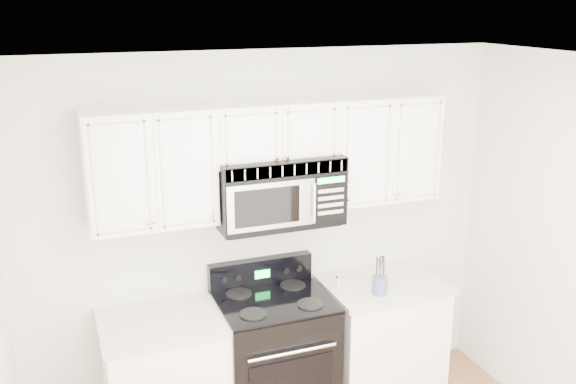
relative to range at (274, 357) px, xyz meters
name	(u,v)px	position (x,y,z in m)	size (l,w,h in m)	color
room	(385,352)	(0.06, -1.43, 0.82)	(3.51, 3.51, 2.61)	brown
base_cabinet_left	(170,384)	(-0.74, 0.01, -0.06)	(0.86, 0.65, 0.92)	white
base_cabinet_right	(380,341)	(0.86, 0.01, -0.06)	(0.86, 0.65, 0.92)	white
range	(274,357)	(0.00, 0.00, 0.00)	(0.77, 0.70, 1.12)	black
upper_cabinets	(273,152)	(0.06, 0.16, 1.45)	(2.44, 0.37, 0.75)	white
microwave	(278,190)	(0.07, 0.11, 1.20)	(0.85, 0.47, 0.47)	black
utensil_crock	(380,284)	(0.74, -0.16, 0.51)	(0.11, 0.11, 0.29)	#465675
shaker_salt	(338,281)	(0.51, 0.04, 0.49)	(0.04, 0.04, 0.10)	#BBBBBD
shaker_pepper	(375,287)	(0.71, -0.14, 0.49)	(0.04, 0.04, 0.10)	#BBBBBD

